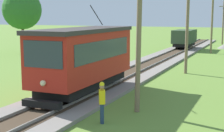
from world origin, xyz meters
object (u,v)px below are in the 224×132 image
(utility_pole_mid, at_px, (187,23))
(utility_pole_distant, at_px, (223,22))
(red_tram, at_px, (84,57))
(utility_pole_near_tram, at_px, (139,40))
(utility_pole_far, at_px, (212,19))
(freight_car, at_px, (184,38))
(track_worker, at_px, (102,101))
(tree_horizon, at_px, (22,10))

(utility_pole_mid, bearing_deg, utility_pole_distant, 90.00)
(red_tram, height_order, utility_pole_near_tram, utility_pole_near_tram)
(red_tram, distance_m, utility_pole_mid, 10.62)
(utility_pole_far, bearing_deg, red_tram, -98.79)
(utility_pole_near_tram, relative_size, utility_pole_far, 0.84)
(utility_pole_near_tram, height_order, utility_pole_far, utility_pole_far)
(freight_car, bearing_deg, utility_pole_far, -40.41)
(utility_pole_far, height_order, track_worker, utility_pole_far)
(utility_pole_far, bearing_deg, utility_pole_mid, -90.00)
(utility_pole_far, distance_m, tree_horizon, 22.44)
(freight_car, distance_m, utility_pole_near_tram, 30.38)
(red_tram, distance_m, tree_horizon, 23.23)
(red_tram, distance_m, track_worker, 5.35)
(utility_pole_mid, height_order, utility_pole_far, utility_pole_far)
(red_tram, distance_m, freight_car, 28.21)
(utility_pole_mid, relative_size, track_worker, 4.34)
(utility_pole_distant, bearing_deg, utility_pole_far, -90.00)
(freight_car, relative_size, tree_horizon, 0.70)
(utility_pole_near_tram, bearing_deg, utility_pole_mid, 90.00)
(utility_pole_near_tram, distance_m, tree_horizon, 27.21)
(track_worker, bearing_deg, utility_pole_near_tram, -139.00)
(red_tram, bearing_deg, track_worker, -54.05)
(utility_pole_mid, bearing_deg, tree_horizon, 163.25)
(red_tram, relative_size, utility_pole_near_tram, 1.29)
(utility_pole_far, bearing_deg, track_worker, -91.56)
(utility_pole_far, relative_size, tree_horizon, 1.06)
(freight_car, xyz_separation_m, track_worker, (3.06, -32.42, -0.57))
(track_worker, bearing_deg, tree_horizon, -75.84)
(utility_pole_near_tram, bearing_deg, utility_pole_distant, 90.00)
(utility_pole_far, distance_m, utility_pole_distant, 13.80)
(tree_horizon, bearing_deg, freight_car, 36.42)
(red_tram, relative_size, utility_pole_distant, 1.27)
(freight_car, distance_m, tree_horizon, 21.02)
(red_tram, bearing_deg, utility_pole_far, 81.21)
(track_worker, bearing_deg, freight_car, -114.87)
(utility_pole_mid, xyz_separation_m, tree_horizon, (-20.52, 6.18, 1.19))
(red_tram, xyz_separation_m, utility_pole_far, (3.85, 24.92, 1.85))
(utility_pole_distant, xyz_separation_m, track_worker, (-0.79, -42.93, -2.46))
(utility_pole_near_tram, xyz_separation_m, track_worker, (-0.79, -2.34, -2.42))
(utility_pole_mid, distance_m, utility_pole_distant, 28.98)
(red_tram, relative_size, utility_pole_mid, 1.10)
(track_worker, bearing_deg, red_tram, -84.31)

